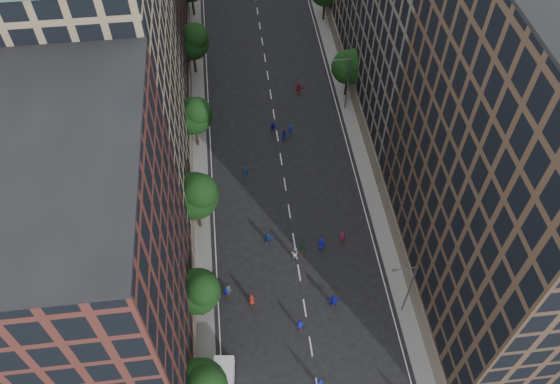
# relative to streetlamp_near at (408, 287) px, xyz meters

# --- Properties ---
(ground) EXTENTS (240.00, 240.00, 0.00)m
(ground) POSITION_rel_streetlamp_near_xyz_m (-10.37, 28.00, -5.17)
(ground) COLOR black
(ground) RESTS_ON ground
(sidewalk_left) EXTENTS (4.00, 105.00, 0.15)m
(sidewalk_left) POSITION_rel_streetlamp_near_xyz_m (-22.37, 35.50, -5.09)
(sidewalk_left) COLOR slate
(sidewalk_left) RESTS_ON ground
(sidewalk_right) EXTENTS (4.00, 105.00, 0.15)m
(sidewalk_right) POSITION_rel_streetlamp_near_xyz_m (1.63, 35.50, -5.09)
(sidewalk_right) COLOR slate
(sidewalk_right) RESTS_ON ground
(bldg_left_a) EXTENTS (14.00, 22.00, 30.00)m
(bldg_left_a) POSITION_rel_streetlamp_near_xyz_m (-29.37, -1.00, 9.83)
(bldg_left_a) COLOR #52261F
(bldg_left_a) RESTS_ON ground
(bldg_left_b) EXTENTS (14.00, 26.00, 34.00)m
(bldg_left_b) POSITION_rel_streetlamp_near_xyz_m (-29.37, 23.00, 11.83)
(bldg_left_b) COLOR #907B5E
(bldg_left_b) RESTS_ON ground
(bldg_right_a) EXTENTS (14.00, 30.00, 36.00)m
(bldg_right_a) POSITION_rel_streetlamp_near_xyz_m (8.63, 3.00, 12.83)
(bldg_right_a) COLOR #4D3829
(bldg_right_a) RESTS_ON ground
(bldg_right_b) EXTENTS (14.00, 28.00, 33.00)m
(bldg_right_b) POSITION_rel_streetlamp_near_xyz_m (8.63, 32.00, 11.33)
(bldg_right_b) COLOR #655C54
(bldg_right_b) RESTS_ON ground
(tree_left_1) EXTENTS (4.80, 4.80, 8.21)m
(tree_left_1) POSITION_rel_streetlamp_near_xyz_m (-21.39, 1.86, 0.38)
(tree_left_1) COLOR black
(tree_left_1) RESTS_ON ground
(tree_left_2) EXTENTS (5.60, 5.60, 9.45)m
(tree_left_2) POSITION_rel_streetlamp_near_xyz_m (-21.36, 13.83, 1.19)
(tree_left_2) COLOR black
(tree_left_2) RESTS_ON ground
(tree_left_3) EXTENTS (5.00, 5.00, 8.58)m
(tree_left_3) POSITION_rel_streetlamp_near_xyz_m (-21.38, 27.85, 0.65)
(tree_left_3) COLOR black
(tree_left_3) RESTS_ON ground
(tree_left_4) EXTENTS (5.40, 5.40, 9.08)m
(tree_left_4) POSITION_rel_streetlamp_near_xyz_m (-21.37, 43.84, 0.93)
(tree_left_4) COLOR black
(tree_left_4) RESTS_ON ground
(tree_right_a) EXTENTS (5.00, 5.00, 8.39)m
(tree_right_a) POSITION_rel_streetlamp_near_xyz_m (1.02, 35.85, 0.46)
(tree_right_a) COLOR black
(tree_right_a) RESTS_ON ground
(streetlamp_near) EXTENTS (2.64, 0.22, 9.06)m
(streetlamp_near) POSITION_rel_streetlamp_near_xyz_m (0.00, 0.00, 0.00)
(streetlamp_near) COLOR #595B60
(streetlamp_near) RESTS_ON ground
(streetlamp_far) EXTENTS (2.64, 0.22, 9.06)m
(streetlamp_far) POSITION_rel_streetlamp_near_xyz_m (0.00, 33.00, 0.00)
(streetlamp_far) COLOR #595B60
(streetlamp_far) RESTS_ON ground
(cargo_van) EXTENTS (2.65, 4.79, 2.44)m
(cargo_van) POSITION_rel_streetlamp_near_xyz_m (-19.66, -6.13, -3.88)
(cargo_van) COLOR white
(cargo_van) RESTS_ON ground
(skater_1) EXTENTS (0.71, 0.46, 1.93)m
(skater_1) POSITION_rel_streetlamp_near_xyz_m (-10.17, -7.38, -4.20)
(skater_1) COLOR #13249C
(skater_1) RESTS_ON ground
(skater_3) EXTENTS (1.11, 0.83, 1.53)m
(skater_3) POSITION_rel_streetlamp_near_xyz_m (-11.27, -0.91, -4.41)
(skater_3) COLOR #1415A6
(skater_3) RESTS_ON ground
(skater_4) EXTENTS (1.06, 0.75, 1.68)m
(skater_4) POSITION_rel_streetlamp_near_xyz_m (-18.87, 4.01, -4.33)
(skater_4) COLOR #1525AC
(skater_4) RESTS_ON ground
(skater_5) EXTENTS (1.76, 0.84, 1.82)m
(skater_5) POSITION_rel_streetlamp_near_xyz_m (-7.20, 1.50, -4.26)
(skater_5) COLOR #1619B3
(skater_5) RESTS_ON ground
(skater_6) EXTENTS (0.86, 0.60, 1.66)m
(skater_6) POSITION_rel_streetlamp_near_xyz_m (-16.15, 2.76, -4.34)
(skater_6) COLOR maroon
(skater_6) RESTS_ON ground
(skater_7) EXTENTS (0.74, 0.58, 1.80)m
(skater_7) POSITION_rel_streetlamp_near_xyz_m (-4.66, 9.80, -4.27)
(skater_7) COLOR #9F1A37
(skater_7) RESTS_ON ground
(skater_8) EXTENTS (1.16, 1.06, 1.94)m
(skater_8) POSITION_rel_streetlamp_near_xyz_m (-10.63, 8.10, -4.20)
(skater_8) COLOR beige
(skater_8) RESTS_ON ground
(skater_9) EXTENTS (1.06, 0.69, 1.54)m
(skater_9) POSITION_rel_streetlamp_near_xyz_m (-18.64, 4.22, -4.40)
(skater_9) COLOR #424347
(skater_9) RESTS_ON ground
(skater_10) EXTENTS (0.93, 0.45, 1.54)m
(skater_10) POSITION_rel_streetlamp_near_xyz_m (-9.49, 8.91, -4.40)
(skater_10) COLOR #22743A
(skater_10) RESTS_ON ground
(skater_11) EXTENTS (1.52, 0.96, 1.57)m
(skater_11) POSITION_rel_streetlamp_near_xyz_m (-13.56, 10.70, -4.38)
(skater_11) COLOR navy
(skater_11) RESTS_ON ground
(skater_12) EXTENTS (1.07, 0.86, 1.90)m
(skater_12) POSITION_rel_streetlamp_near_xyz_m (-7.29, 9.05, -4.22)
(skater_12) COLOR #1417A5
(skater_12) RESTS_ON ground
(skater_13) EXTENTS (0.65, 0.46, 1.66)m
(skater_13) POSITION_rel_streetlamp_near_xyz_m (-15.39, 21.55, -4.34)
(skater_13) COLOR #133E9E
(skater_13) RESTS_ON ground
(skater_14) EXTENTS (0.89, 0.70, 1.79)m
(skater_14) POSITION_rel_streetlamp_near_xyz_m (-9.58, 27.64, -4.27)
(skater_14) COLOR #151EAD
(skater_14) RESTS_ON ground
(skater_15) EXTENTS (1.11, 0.88, 1.50)m
(skater_15) POSITION_rel_streetlamp_near_xyz_m (-8.52, 28.65, -4.42)
(skater_15) COLOR #131C9D
(skater_15) RESTS_ON ground
(skater_16) EXTENTS (1.07, 0.48, 1.79)m
(skater_16) POSITION_rel_streetlamp_near_xyz_m (-10.91, 29.27, -4.27)
(skater_16) COLOR #1914A4
(skater_16) RESTS_ON ground
(skater_17) EXTENTS (1.76, 1.19, 1.82)m
(skater_17) POSITION_rel_streetlamp_near_xyz_m (-6.13, 37.21, -4.26)
(skater_17) COLOR maroon
(skater_17) RESTS_ON ground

